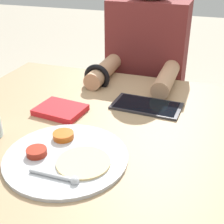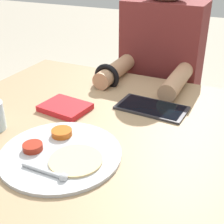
{
  "view_description": "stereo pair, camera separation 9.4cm",
  "coord_description": "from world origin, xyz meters",
  "px_view_note": "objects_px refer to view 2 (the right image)",
  "views": [
    {
      "loc": [
        0.37,
        -0.72,
        1.22
      ],
      "look_at": [
        0.1,
        0.07,
        0.78
      ],
      "focal_mm": 50.0,
      "sensor_mm": 36.0,
      "label": 1
    },
    {
      "loc": [
        0.45,
        -0.68,
        1.22
      ],
      "look_at": [
        0.1,
        0.07,
        0.78
      ],
      "focal_mm": 50.0,
      "sensor_mm": 36.0,
      "label": 2
    }
  ],
  "objects_px": {
    "red_notebook": "(65,108)",
    "person_diner": "(158,96)",
    "tablet_device": "(152,108)",
    "thali_tray": "(61,153)"
  },
  "relations": [
    {
      "from": "thali_tray",
      "to": "tablet_device",
      "type": "relative_size",
      "value": 1.34
    },
    {
      "from": "thali_tray",
      "to": "person_diner",
      "type": "distance_m",
      "value": 0.82
    },
    {
      "from": "red_notebook",
      "to": "person_diner",
      "type": "height_order",
      "value": "person_diner"
    },
    {
      "from": "thali_tray",
      "to": "tablet_device",
      "type": "distance_m",
      "value": 0.39
    },
    {
      "from": "thali_tray",
      "to": "red_notebook",
      "type": "relative_size",
      "value": 1.94
    },
    {
      "from": "person_diner",
      "to": "thali_tray",
      "type": "bearing_deg",
      "value": -92.03
    },
    {
      "from": "red_notebook",
      "to": "person_diner",
      "type": "distance_m",
      "value": 0.61
    },
    {
      "from": "tablet_device",
      "to": "person_diner",
      "type": "xyz_separation_m",
      "value": [
        -0.1,
        0.43,
        -0.16
      ]
    },
    {
      "from": "thali_tray",
      "to": "tablet_device",
      "type": "bearing_deg",
      "value": 70.29
    },
    {
      "from": "red_notebook",
      "to": "thali_tray",
      "type": "bearing_deg",
      "value": -59.62
    }
  ]
}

